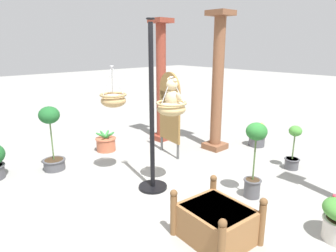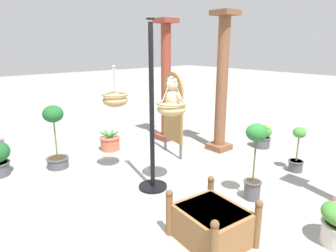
# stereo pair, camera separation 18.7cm
# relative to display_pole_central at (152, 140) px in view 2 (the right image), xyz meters

# --- Properties ---
(ground_plane) EXTENTS (40.00, 40.00, 0.00)m
(ground_plane) POSITION_rel_display_pole_central_xyz_m (0.16, 0.13, -0.79)
(ground_plane) COLOR gray
(display_pole_central) EXTENTS (0.44, 0.44, 2.51)m
(display_pole_central) POSITION_rel_display_pole_central_xyz_m (0.00, 0.00, 0.00)
(display_pole_central) COLOR black
(display_pole_central) RESTS_ON ground
(hanging_basket_with_teddy) EXTENTS (0.45, 0.45, 0.57)m
(hanging_basket_with_teddy) POSITION_rel_display_pole_central_xyz_m (0.15, 0.25, 0.48)
(hanging_basket_with_teddy) COLOR tan
(teddy_bear) EXTENTS (0.30, 0.27, 0.43)m
(teddy_bear) POSITION_rel_display_pole_central_xyz_m (0.15, 0.27, 0.67)
(teddy_bear) COLOR #D1B789
(hanging_basket_left_high) EXTENTS (0.43, 0.43, 0.66)m
(hanging_basket_left_high) POSITION_rel_display_pole_central_xyz_m (-0.79, -0.14, 0.52)
(hanging_basket_left_high) COLOR tan
(greenhouse_pillar_right) EXTENTS (0.44, 0.44, 2.80)m
(greenhouse_pillar_right) POSITION_rel_display_pole_central_xyz_m (-0.51, 2.16, 0.56)
(greenhouse_pillar_right) COLOR brown
(greenhouse_pillar_right) RESTS_ON ground
(greenhouse_pillar_far_back) EXTENTS (0.42, 0.42, 2.70)m
(greenhouse_pillar_far_back) POSITION_rel_display_pole_central_xyz_m (-1.78, 1.75, 0.51)
(greenhouse_pillar_far_back) COLOR brown
(greenhouse_pillar_far_back) RESTS_ON ground
(wooden_planter_box) EXTENTS (0.88, 0.80, 0.57)m
(wooden_planter_box) POSITION_rel_display_pole_central_xyz_m (1.46, -0.28, -0.57)
(wooden_planter_box) COLOR olive
(wooden_planter_box) RESTS_ON ground
(potted_plant_fern_front) EXTENTS (0.40, 0.40, 1.15)m
(potted_plant_fern_front) POSITION_rel_display_pole_central_xyz_m (-1.75, -0.83, -0.21)
(potted_plant_fern_front) COLOR #4C4C51
(potted_plant_fern_front) RESTS_ON ground
(potted_plant_flowering_red) EXTENTS (0.43, 0.43, 0.42)m
(potted_plant_flowering_red) POSITION_rel_display_pole_central_xyz_m (-1.98, 0.37, -0.62)
(potted_plant_flowering_red) COLOR #BC6042
(potted_plant_flowering_red) RESTS_ON ground
(potted_plant_small_succulent) EXTENTS (0.29, 0.29, 1.13)m
(potted_plant_small_succulent) POSITION_rel_display_pole_central_xyz_m (1.19, 0.89, -0.17)
(potted_plant_small_succulent) COLOR #4C4C51
(potted_plant_small_succulent) RESTS_ON ground
(potted_plant_conical_shrub) EXTENTS (0.37, 0.37, 0.52)m
(potted_plant_conical_shrub) POSITION_rel_display_pole_central_xyz_m (0.01, 2.97, -0.53)
(potted_plant_conical_shrub) COLOR #4C4C51
(potted_plant_conical_shrub) RESTS_ON ground
(potted_plant_trailing_ivy) EXTENTS (0.27, 0.27, 0.80)m
(potted_plant_trailing_ivy) POSITION_rel_display_pole_central_xyz_m (1.11, 2.32, -0.44)
(potted_plant_trailing_ivy) COLOR #4C4C51
(potted_plant_trailing_ivy) RESTS_ON ground
(display_sign_board) EXTENTS (0.68, 0.15, 1.66)m
(display_sign_board) POSITION_rel_display_pole_central_xyz_m (-0.91, 1.20, 0.19)
(display_sign_board) COLOR olive
(display_sign_board) RESTS_ON ground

